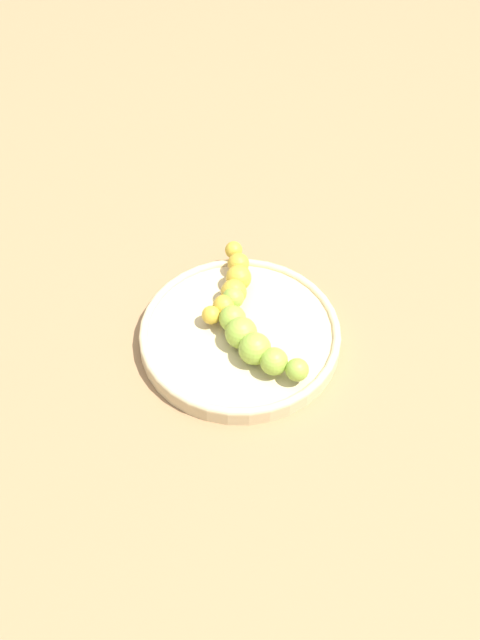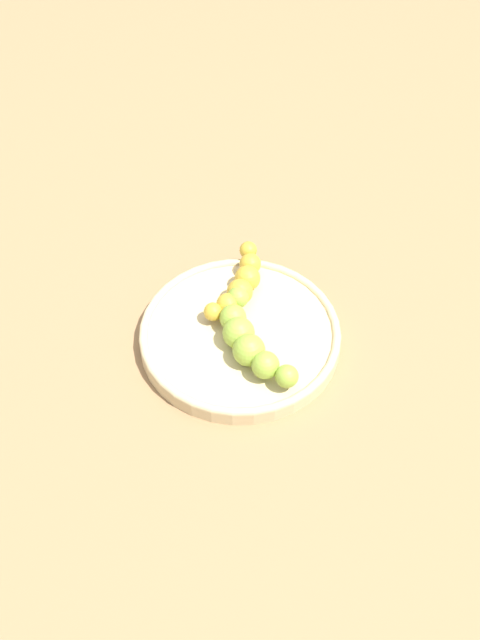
# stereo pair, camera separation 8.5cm
# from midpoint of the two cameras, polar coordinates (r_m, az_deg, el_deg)

# --- Properties ---
(ground_plane) EXTENTS (2.40, 2.40, 0.00)m
(ground_plane) POSITION_cam_midpoint_polar(r_m,az_deg,el_deg) (0.88, 2.76, -1.77)
(ground_plane) COLOR #936D47
(fruit_bowl) EXTENTS (0.23, 0.23, 0.02)m
(fruit_bowl) POSITION_cam_midpoint_polar(r_m,az_deg,el_deg) (0.87, 2.79, -1.27)
(fruit_bowl) COLOR #D1B784
(fruit_bowl) RESTS_ON ground_plane
(banana_green) EXTENTS (0.10, 0.12, 0.04)m
(banana_green) POSITION_cam_midpoint_polar(r_m,az_deg,el_deg) (0.83, 3.57, -1.65)
(banana_green) COLOR #8CAD38
(banana_green) RESTS_ON fruit_bowl
(banana_spotted) EXTENTS (0.13, 0.05, 0.03)m
(banana_spotted) POSITION_cam_midpoint_polar(r_m,az_deg,el_deg) (0.89, 2.72, 2.58)
(banana_spotted) COLOR gold
(banana_spotted) RESTS_ON fruit_bowl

